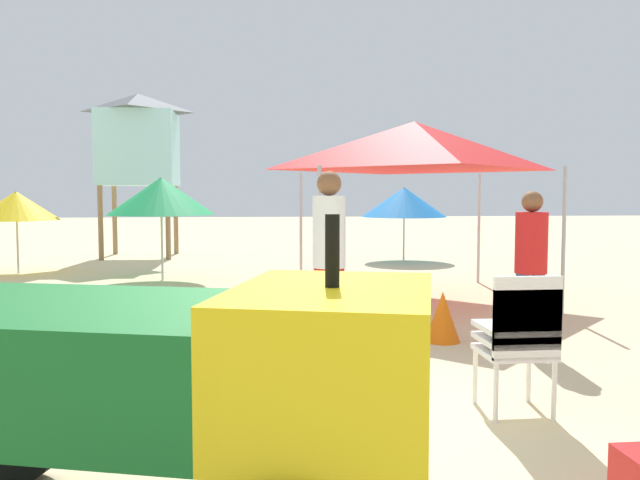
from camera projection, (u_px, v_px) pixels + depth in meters
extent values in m
plane|color=beige|center=(298.00, 477.00, 3.62)|extent=(80.00, 80.00, 0.00)
cube|color=#146023|center=(67.00, 358.00, 2.89)|extent=(2.03, 1.54, 0.50)
cube|color=yellow|center=(332.00, 359.00, 2.68)|extent=(1.07, 1.27, 0.60)
cylinder|color=black|center=(332.00, 251.00, 2.65)|extent=(0.07, 0.07, 0.30)
cylinder|color=black|center=(339.00, 448.00, 3.27)|extent=(0.63, 0.34, 0.60)
cylinder|color=black|center=(17.00, 426.00, 3.58)|extent=(0.63, 0.34, 0.60)
cube|color=white|center=(514.00, 352.00, 4.67)|extent=(0.48, 0.48, 0.04)
cube|color=white|center=(527.00, 331.00, 4.44)|extent=(0.48, 0.04, 0.40)
cube|color=white|center=(514.00, 340.00, 4.67)|extent=(0.48, 0.48, 0.04)
cube|color=white|center=(527.00, 318.00, 4.44)|extent=(0.48, 0.04, 0.40)
cube|color=white|center=(514.00, 328.00, 4.66)|extent=(0.48, 0.48, 0.04)
cube|color=white|center=(528.00, 305.00, 4.43)|extent=(0.48, 0.04, 0.40)
cylinder|color=white|center=(529.00, 375.00, 4.92)|extent=(0.04, 0.04, 0.42)
cylinder|color=white|center=(475.00, 376.00, 4.88)|extent=(0.04, 0.04, 0.42)
cylinder|color=white|center=(554.00, 391.00, 4.50)|extent=(0.04, 0.04, 0.42)
cylinder|color=white|center=(496.00, 393.00, 4.46)|extent=(0.04, 0.04, 0.42)
ellipsoid|color=orange|center=(75.00, 347.00, 6.53)|extent=(2.28, 0.32, 0.08)
ellipsoid|color=green|center=(73.00, 336.00, 6.65)|extent=(2.01, 0.73, 0.08)
ellipsoid|color=red|center=(69.00, 331.00, 6.50)|extent=(2.09, 0.55, 0.08)
ellipsoid|color=green|center=(68.00, 323.00, 6.51)|extent=(2.39, 0.29, 0.08)
cylinder|color=red|center=(321.00, 312.00, 6.27)|extent=(0.14, 0.14, 0.87)
cylinder|color=red|center=(337.00, 312.00, 6.29)|extent=(0.14, 0.14, 0.87)
cylinder|color=white|center=(329.00, 232.00, 6.22)|extent=(0.32, 0.32, 0.69)
sphere|color=brown|center=(329.00, 184.00, 6.19)|extent=(0.24, 0.24, 0.24)
cylinder|color=#33598C|center=(522.00, 311.00, 6.56)|extent=(0.14, 0.14, 0.78)
cylinder|color=#33598C|center=(537.00, 311.00, 6.58)|extent=(0.14, 0.14, 0.78)
cylinder|color=red|center=(531.00, 243.00, 6.52)|extent=(0.32, 0.32, 0.62)
sphere|color=brown|center=(532.00, 202.00, 6.49)|extent=(0.21, 0.21, 0.21)
cylinder|color=#B2B2B7|center=(319.00, 244.00, 8.00)|extent=(0.05, 0.05, 1.93)
cylinder|color=#B2B2B7|center=(564.00, 242.00, 8.32)|extent=(0.05, 0.05, 1.93)
cylinder|color=#B2B2B7|center=(301.00, 229.00, 11.13)|extent=(0.05, 0.05, 1.93)
cylinder|color=#B2B2B7|center=(479.00, 228.00, 11.45)|extent=(0.05, 0.05, 1.93)
pyramid|color=red|center=(414.00, 146.00, 9.63)|extent=(3.16, 3.16, 0.72)
cylinder|color=olive|center=(101.00, 223.00, 15.25)|extent=(0.12, 0.12, 1.77)
cylinder|color=olive|center=(168.00, 223.00, 15.40)|extent=(0.12, 0.12, 1.77)
cylinder|color=olive|center=(115.00, 220.00, 16.79)|extent=(0.12, 0.12, 1.77)
cylinder|color=olive|center=(176.00, 220.00, 16.95)|extent=(0.12, 0.12, 1.77)
cube|color=#ACE8F1|center=(139.00, 149.00, 15.97)|extent=(1.80, 1.80, 1.80)
pyramid|color=#4C5156|center=(138.00, 103.00, 15.89)|extent=(1.98, 1.98, 0.45)
cylinder|color=beige|center=(17.00, 232.00, 12.80)|extent=(0.04, 0.04, 1.63)
cone|color=yellow|center=(16.00, 206.00, 12.76)|extent=(1.63, 1.63, 0.57)
cylinder|color=beige|center=(404.00, 224.00, 15.24)|extent=(0.04, 0.04, 1.73)
cone|color=blue|center=(404.00, 202.00, 15.20)|extent=(1.99, 1.99, 0.70)
cylinder|color=beige|center=(162.00, 229.00, 11.77)|extent=(0.04, 0.04, 1.87)
cone|color=#19994C|center=(161.00, 196.00, 11.73)|extent=(1.93, 1.93, 0.68)
cone|color=orange|center=(443.00, 317.00, 6.91)|extent=(0.38, 0.38, 0.54)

